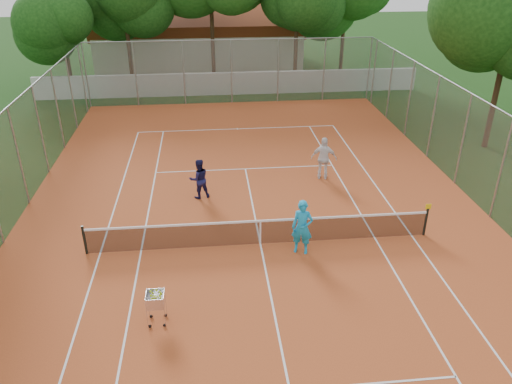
{
  "coord_description": "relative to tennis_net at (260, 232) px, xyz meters",
  "views": [
    {
      "loc": [
        -1.64,
        -14.66,
        9.58
      ],
      "look_at": [
        0.0,
        1.5,
        1.3
      ],
      "focal_mm": 35.0,
      "sensor_mm": 36.0,
      "label": 1
    }
  ],
  "objects": [
    {
      "name": "ground",
      "position": [
        0.0,
        0.0,
        -0.51
      ],
      "size": [
        120.0,
        120.0,
        0.0
      ],
      "primitive_type": "plane",
      "color": "#13330E",
      "rests_on": "ground"
    },
    {
      "name": "tropical_trees",
      "position": [
        0.0,
        22.0,
        4.49
      ],
      "size": [
        29.0,
        19.0,
        10.0
      ],
      "primitive_type": "cube",
      "color": "#10380E",
      "rests_on": "ground"
    },
    {
      "name": "tennis_net",
      "position": [
        0.0,
        0.0,
        0.0
      ],
      "size": [
        11.88,
        0.1,
        0.98
      ],
      "primitive_type": "cube",
      "color": "black",
      "rests_on": "court_pad"
    },
    {
      "name": "ball_hopper",
      "position": [
        -3.28,
        -3.7,
        0.05
      ],
      "size": [
        0.62,
        0.62,
        1.09
      ],
      "primitive_type": "cube",
      "rotation": [
        0.0,
        0.0,
        0.21
      ],
      "color": "silver",
      "rests_on": "court_pad"
    },
    {
      "name": "boundary_wall",
      "position": [
        0.0,
        19.0,
        0.24
      ],
      "size": [
        26.0,
        0.3,
        1.5
      ],
      "primitive_type": "cube",
      "color": "silver",
      "rests_on": "ground"
    },
    {
      "name": "player_far_left",
      "position": [
        -2.1,
        3.77,
        0.35
      ],
      "size": [
        0.96,
        0.84,
        1.68
      ],
      "primitive_type": "imported",
      "rotation": [
        0.0,
        0.0,
        3.43
      ],
      "color": "#161644",
      "rests_on": "court_pad"
    },
    {
      "name": "court_pad",
      "position": [
        0.0,
        0.0,
        -0.5
      ],
      "size": [
        18.0,
        34.0,
        0.02
      ],
      "primitive_type": "cube",
      "color": "#B44E23",
      "rests_on": "ground"
    },
    {
      "name": "court_lines",
      "position": [
        0.0,
        0.0,
        -0.49
      ],
      "size": [
        10.98,
        23.78,
        0.01
      ],
      "primitive_type": "cube",
      "color": "white",
      "rests_on": "court_pad"
    },
    {
      "name": "player_far_right",
      "position": [
        3.36,
        5.06,
        0.47
      ],
      "size": [
        1.21,
        0.75,
        1.92
      ],
      "primitive_type": "imported",
      "rotation": [
        0.0,
        0.0,
        2.88
      ],
      "color": "white",
      "rests_on": "court_pad"
    },
    {
      "name": "player_near",
      "position": [
        1.33,
        -0.63,
        0.48
      ],
      "size": [
        0.82,
        0.66,
        1.93
      ],
      "primitive_type": "imported",
      "rotation": [
        0.0,
        0.0,
        -0.32
      ],
      "color": "#1896CC",
      "rests_on": "court_pad"
    },
    {
      "name": "clubhouse",
      "position": [
        -2.0,
        29.0,
        1.69
      ],
      "size": [
        16.4,
        9.0,
        4.4
      ],
      "primitive_type": "cube",
      "color": "beige",
      "rests_on": "ground"
    },
    {
      "name": "perimeter_fence",
      "position": [
        0.0,
        0.0,
        1.49
      ],
      "size": [
        18.0,
        34.0,
        4.0
      ],
      "primitive_type": "cube",
      "color": "slate",
      "rests_on": "ground"
    }
  ]
}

